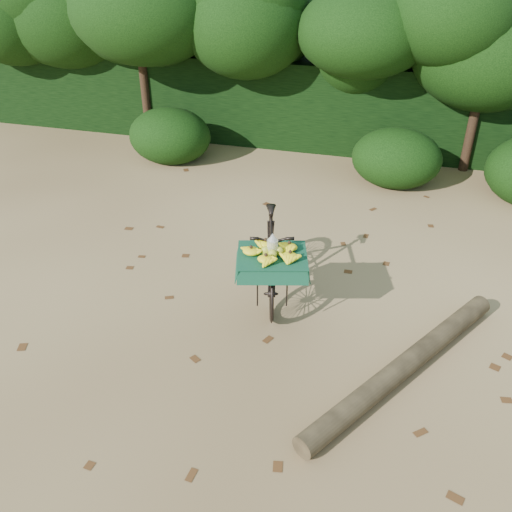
# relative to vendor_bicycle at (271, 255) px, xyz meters

# --- Properties ---
(ground) EXTENTS (80.00, 80.00, 0.00)m
(ground) POSITION_rel_vendor_bicycle_xyz_m (-0.15, -0.26, -0.57)
(ground) COLOR tan
(ground) RESTS_ON ground
(vendor_bicycle) EXTENTS (1.13, 1.97, 1.12)m
(vendor_bicycle) POSITION_rel_vendor_bicycle_xyz_m (0.00, 0.00, 0.00)
(vendor_bicycle) COLOR black
(vendor_bicycle) RESTS_ON ground
(fallen_log) EXTENTS (1.93, 2.88, 0.24)m
(fallen_log) POSITION_rel_vendor_bicycle_xyz_m (1.79, -1.08, -0.46)
(fallen_log) COLOR brown
(fallen_log) RESTS_ON ground
(hedge_backdrop) EXTENTS (26.00, 1.80, 1.80)m
(hedge_backdrop) POSITION_rel_vendor_bicycle_xyz_m (-0.15, 6.04, 0.33)
(hedge_backdrop) COLOR black
(hedge_backdrop) RESTS_ON ground
(tree_row) EXTENTS (14.50, 2.00, 4.00)m
(tree_row) POSITION_rel_vendor_bicycle_xyz_m (-0.80, 5.24, 1.43)
(tree_row) COLOR black
(tree_row) RESTS_ON ground
(bush_clumps) EXTENTS (8.80, 1.70, 0.90)m
(bush_clumps) POSITION_rel_vendor_bicycle_xyz_m (0.35, 4.04, -0.12)
(bush_clumps) COLOR black
(bush_clumps) RESTS_ON ground
(leaf_litter) EXTENTS (7.00, 7.30, 0.01)m
(leaf_litter) POSITION_rel_vendor_bicycle_xyz_m (-0.15, 0.39, -0.57)
(leaf_litter) COLOR #4F2E15
(leaf_litter) RESTS_ON ground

